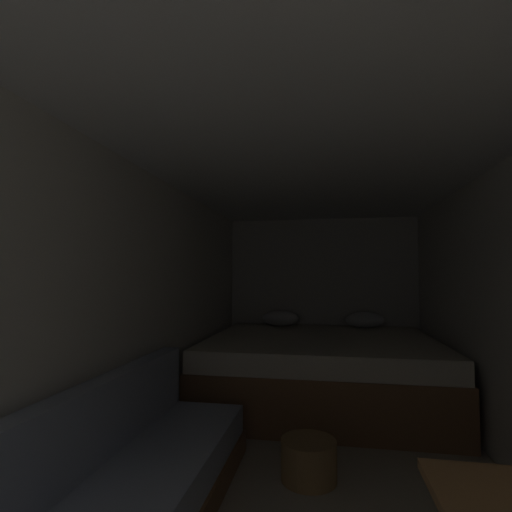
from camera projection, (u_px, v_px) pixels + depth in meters
The scene contains 6 objects.
ground_plane at pixel (318, 493), 2.27m from camera, with size 7.40×7.40×0.00m, color #A39984.
wall_back at pixel (322, 297), 5.00m from camera, with size 2.46×0.05×2.01m, color silver.
wall_left at pixel (130, 316), 2.54m from camera, with size 0.05×5.40×2.01m, color silver.
ceiling_slab at pixel (315, 151), 2.38m from camera, with size 2.46×5.40×0.05m, color white.
bed at pixel (321, 369), 3.93m from camera, with size 2.24×1.98×0.84m.
wicker_basket at pixel (309, 460), 2.42m from camera, with size 0.35×0.35×0.25m.
Camera 1 is at (0.06, -0.10, 1.26)m, focal length 27.26 mm.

